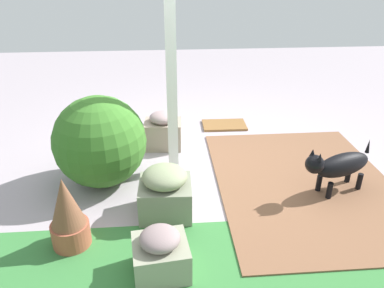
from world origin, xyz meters
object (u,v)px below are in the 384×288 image
porch_pillar (171,60)px  doormat (224,125)px  stone_planter_mid (165,192)px  dog (339,165)px  stone_planter_far (161,254)px  round_shrub (100,142)px  terracotta_pot_spiky (68,214)px  stone_planter_nearest (163,131)px

porch_pillar → doormat: bearing=-123.5°
doormat → stone_planter_mid: bearing=66.2°
dog → doormat: bearing=-64.0°
dog → doormat: size_ratio=1.28×
dog → doormat: 1.93m
porch_pillar → stone_planter_far: porch_pillar is taller
round_shrub → dog: (-2.32, 0.39, -0.16)m
porch_pillar → stone_planter_mid: size_ratio=5.12×
terracotta_pot_spiky → stone_planter_mid: bearing=-155.3°
stone_planter_nearest → terracotta_pot_spiky: 1.88m
porch_pillar → stone_planter_far: bearing=84.5°
porch_pillar → doormat: size_ratio=4.09×
stone_planter_nearest → terracotta_pot_spiky: bearing=65.9°
porch_pillar → stone_planter_far: (0.15, 1.51, -1.05)m
porch_pillar → round_shrub: (0.74, 0.19, -0.76)m
stone_planter_nearest → stone_planter_far: 2.07m
stone_planter_mid → dog: bearing=-173.1°
stone_planter_far → dog: 1.96m
terracotta_pot_spiky → doormat: terracotta_pot_spiky is taller
terracotta_pot_spiky → doormat: bearing=-125.5°
porch_pillar → terracotta_pot_spiky: size_ratio=3.92×
round_shrub → dog: round_shrub is taller
round_shrub → terracotta_pot_spiky: size_ratio=1.48×
dog → round_shrub: bearing=-9.6°
porch_pillar → doormat: 1.82m
stone_planter_nearest → dog: 2.05m
round_shrub → dog: size_ratio=1.21×
stone_planter_far → terracotta_pot_spiky: bearing=-26.5°
round_shrub → dog: 2.36m
doormat → round_shrub: bearing=41.8°
stone_planter_far → doormat: stone_planter_far is taller
round_shrub → doormat: size_ratio=1.55×
round_shrub → doormat: round_shrub is taller
stone_planter_nearest → porch_pillar: bearing=100.8°
stone_planter_nearest → stone_planter_mid: bearing=90.4°
porch_pillar → stone_planter_nearest: porch_pillar is taller
stone_planter_far → porch_pillar: bearing=-95.5°
terracotta_pot_spiky → doormat: size_ratio=1.04×
stone_planter_far → stone_planter_mid: bearing=-93.8°
doormat → stone_planter_nearest: bearing=33.3°
stone_planter_far → dog: bearing=-152.0°
round_shrub → terracotta_pot_spiky: bearing=81.8°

